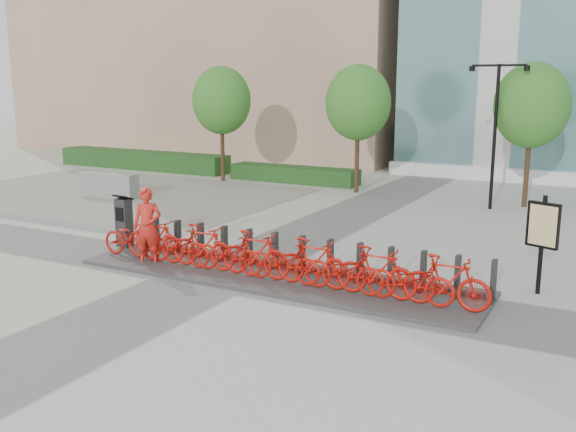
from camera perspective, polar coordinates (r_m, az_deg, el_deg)
The scene contains 27 objects.
ground at distance 15.18m, azimuth -6.04°, elevation -5.10°, with size 120.00×120.00×0.00m, color #AEAEAE.
gravel_patch at distance 26.68m, azimuth -15.40°, elevation 1.92°, with size 14.00×14.00×0.00m, color slate.
curb at distance 23.32m, azimuth -24.03°, elevation 0.10°, with size 14.00×0.25×0.15m, color gray.
hedge_a at distance 34.04m, azimuth -12.81°, elevation 4.88°, with size 10.00×1.40×0.90m, color #1D4D19.
hedge_b at distance 28.72m, azimuth 0.52°, elevation 3.73°, with size 6.00×1.20×0.70m, color #1D4D19.
tree_0 at distance 28.96m, azimuth -5.94°, elevation 10.17°, with size 2.60×2.60×5.10m.
tree_1 at distance 25.88m, azimuth 6.25°, elevation 9.97°, with size 2.60×2.60×5.10m.
tree_2 at distance 24.19m, azimuth 20.84°, elevation 9.15°, with size 2.60×2.60×5.10m.
streetlamp at distance 23.38m, azimuth 17.98°, elevation 8.16°, with size 2.00×0.20×5.00m.
dock_pad at distance 14.75m, azimuth -1.19°, elevation -5.37°, with size 9.60×2.40×0.08m, color #3F3F3F.
dock_rail_posts at distance 14.83m, azimuth 1.12°, elevation -3.41°, with size 8.74×0.50×0.85m, color #282829, non-canonical shape.
bike_0 at distance 16.56m, azimuth -13.64°, elevation -1.94°, with size 0.63×1.81×0.95m, color #B91209.
bike_1 at distance 16.09m, azimuth -11.74°, elevation -2.06°, with size 0.50×1.76×1.06m, color #B91209.
bike_2 at distance 15.66m, azimuth -9.70°, elevation -2.57°, with size 0.63×1.81×0.95m, color #B91209.
bike_3 at distance 15.22m, azimuth -7.57°, elevation -2.71°, with size 0.50×1.76×1.06m, color #B91209.
bike_4 at distance 14.84m, azimuth -5.30°, elevation -3.25°, with size 0.63×1.81×0.95m, color #B91209.
bike_5 at distance 14.45m, azimuth -2.92°, elevation -3.41°, with size 0.50×1.76×1.06m, color #B91209.
bike_6 at distance 14.12m, azimuth -0.41°, elevation -3.99°, with size 0.63×1.81×0.95m, color #B91209.
bike_7 at distance 13.78m, azimuth 2.22°, elevation -4.16°, with size 0.50×1.76×1.06m, color #B91209.
bike_8 at distance 13.51m, azimuth 4.97°, elevation -4.76°, with size 0.63×1.81×0.95m, color #B91209.
bike_9 at distance 13.24m, azimuth 7.85°, elevation -4.94°, with size 0.50×1.76×1.06m, color #B91209.
bike_10 at distance 13.04m, azimuth 10.82°, elevation -5.55°, with size 0.63×1.81×0.95m, color #B91209.
bike_11 at distance 12.84m, azimuth 13.90°, elevation -5.72°, with size 0.50×1.76×1.06m, color #B91209.
kiosk at distance 17.62m, azimuth -14.37°, elevation -0.48°, with size 0.44×0.37×1.42m.
worker_red at distance 15.90m, azimuth -12.39°, elevation -0.94°, with size 0.70×0.46×1.93m, color red.
jersey_barrier at distance 25.87m, azimuth -15.68°, elevation 2.64°, with size 2.41×0.66×0.93m, color gray.
map_sign at distance 14.34m, azimuth 21.70°, elevation -1.11°, with size 0.68×0.34×2.11m.
Camera 1 is at (8.25, -11.96, 4.41)m, focal length 40.00 mm.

